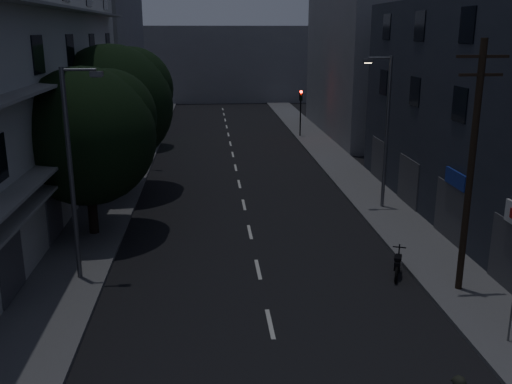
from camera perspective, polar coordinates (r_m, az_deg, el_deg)
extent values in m
plane|color=black|center=(36.66, -1.73, 1.01)|extent=(160.00, 160.00, 0.00)
cube|color=#565659|center=(37.01, -13.41, 0.84)|extent=(3.00, 90.00, 0.15)
cube|color=#565659|center=(37.78, 9.70, 1.35)|extent=(3.00, 90.00, 0.15)
cube|color=beige|center=(19.40, 1.42, -13.03)|extent=(0.15, 2.00, 0.01)
cube|color=beige|center=(23.43, 0.21, -7.74)|extent=(0.15, 2.00, 0.01)
cube|color=beige|center=(27.60, -0.62, -4.01)|extent=(0.15, 2.00, 0.01)
cube|color=beige|center=(31.86, -1.23, -1.27)|extent=(0.15, 2.00, 0.01)
cube|color=beige|center=(36.17, -1.69, 0.81)|extent=(0.15, 2.00, 0.01)
cube|color=beige|center=(40.53, -2.05, 2.45)|extent=(0.15, 2.00, 0.01)
cube|color=beige|center=(44.92, -2.34, 3.78)|extent=(0.15, 2.00, 0.01)
cube|color=beige|center=(49.32, -2.58, 4.86)|extent=(0.15, 2.00, 0.01)
cube|color=beige|center=(53.74, -2.78, 5.77)|extent=(0.15, 2.00, 0.01)
cube|color=beige|center=(58.18, -2.96, 6.54)|extent=(0.15, 2.00, 0.01)
cube|color=beige|center=(62.62, -3.10, 7.20)|extent=(0.15, 2.00, 0.01)
cube|color=beige|center=(67.07, -3.23, 7.77)|extent=(0.15, 2.00, 0.01)
cube|color=beige|center=(71.53, -3.35, 8.27)|extent=(0.15, 2.00, 0.01)
cube|color=black|center=(21.91, -23.47, -5.20)|extent=(0.06, 1.60, 1.60)
cube|color=black|center=(27.36, -19.65, -0.74)|extent=(0.06, 1.60, 1.60)
cube|color=black|center=(33.01, -17.13, 2.21)|extent=(0.06, 1.60, 1.60)
cube|color=black|center=(38.76, -15.34, 4.30)|extent=(0.06, 1.60, 1.60)
cube|color=black|center=(44.57, -14.01, 5.84)|extent=(0.06, 1.60, 1.60)
cube|color=black|center=(26.68, -20.29, 5.86)|extent=(0.06, 1.60, 1.60)
cube|color=black|center=(32.44, -17.59, 7.71)|extent=(0.06, 1.60, 1.60)
cube|color=black|center=(38.28, -15.69, 8.99)|extent=(0.06, 1.60, 1.60)
cube|color=black|center=(44.16, -14.29, 9.93)|extent=(0.06, 1.60, 1.60)
cube|color=black|center=(26.37, -20.96, 12.71)|extent=(0.06, 1.60, 1.60)
cube|color=black|center=(32.19, -18.07, 13.35)|extent=(0.06, 1.60, 1.60)
cube|color=black|center=(38.06, -16.06, 13.77)|extent=(0.06, 1.60, 1.60)
cube|color=black|center=(43.97, -14.58, 14.07)|extent=(0.06, 1.60, 1.60)
cube|color=gray|center=(29.63, -17.70, 4.63)|extent=(1.00, 32.40, 0.12)
cube|color=gray|center=(29.22, -18.23, 10.79)|extent=(1.00, 32.40, 0.12)
cube|color=gray|center=(29.16, -18.79, 17.05)|extent=(1.00, 32.40, 0.12)
cube|color=gray|center=(29.83, -17.74, 2.93)|extent=(0.80, 32.40, 0.12)
cube|color=#424247|center=(22.12, -23.28, -6.65)|extent=(0.06, 2.40, 2.40)
cube|color=#424247|center=(27.53, -19.52, -1.94)|extent=(0.06, 2.40, 2.40)
cube|color=#424247|center=(33.14, -17.03, 1.20)|extent=(0.06, 2.40, 2.40)
cube|color=#424247|center=(38.87, -15.26, 3.43)|extent=(0.06, 2.40, 2.40)
cube|color=#424247|center=(44.67, -13.95, 5.08)|extent=(0.06, 2.40, 2.40)
cube|color=black|center=(26.43, 19.70, 8.25)|extent=(0.06, 1.40, 1.50)
cube|color=black|center=(31.49, 15.60, 9.66)|extent=(0.06, 1.40, 1.50)
cube|color=black|center=(36.68, 12.63, 10.65)|extent=(0.06, 1.40, 1.50)
cube|color=black|center=(26.26, 20.39, 15.39)|extent=(0.06, 1.40, 1.50)
cube|color=black|center=(31.34, 16.06, 15.66)|extent=(0.06, 1.40, 1.50)
cube|color=black|center=(36.55, 12.95, 15.80)|extent=(0.06, 1.40, 1.50)
cube|color=#424247|center=(22.80, 24.15, -6.09)|extent=(0.06, 3.00, 2.60)
cube|color=#424247|center=(27.43, 18.74, -1.93)|extent=(0.06, 3.00, 2.60)
cube|color=#424247|center=(32.34, 14.95, 1.01)|extent=(0.06, 3.00, 2.60)
cube|color=#424247|center=(37.40, 12.17, 3.16)|extent=(0.06, 3.00, 2.60)
cube|color=navy|center=(26.52, 19.35, 1.24)|extent=(0.12, 2.00, 0.70)
cube|color=slate|center=(59.27, -15.14, 13.97)|extent=(6.00, 20.00, 16.00)
cube|color=slate|center=(54.28, 10.22, 12.55)|extent=(6.00, 20.00, 13.00)
cube|color=slate|center=(80.53, -3.60, 12.68)|extent=(24.00, 8.00, 10.00)
cylinder|color=black|center=(27.55, -16.17, 0.19)|extent=(0.44, 0.44, 4.19)
sphere|color=black|center=(27.01, -16.58, 5.34)|extent=(6.28, 6.28, 6.28)
sphere|color=black|center=(27.48, -14.45, 7.32)|extent=(4.40, 4.40, 4.40)
sphere|color=black|center=(26.50, -18.59, 6.01)|extent=(4.08, 4.08, 4.08)
cylinder|color=black|center=(34.65, -13.84, 3.85)|extent=(0.44, 0.44, 4.61)
sphere|color=black|center=(34.20, -14.15, 8.39)|extent=(6.94, 6.94, 6.94)
sphere|color=black|center=(34.82, -12.31, 10.06)|extent=(4.86, 4.86, 4.86)
sphere|color=black|center=(33.62, -15.87, 9.04)|extent=(4.51, 4.51, 4.51)
cylinder|color=black|center=(48.07, -11.71, 6.51)|extent=(0.44, 0.44, 3.43)
sphere|color=black|center=(47.79, -11.85, 8.94)|extent=(5.11, 5.11, 5.11)
sphere|color=black|center=(48.27, -10.89, 9.82)|extent=(3.58, 3.58, 3.58)
sphere|color=black|center=(47.32, -12.72, 9.29)|extent=(3.32, 3.32, 3.32)
cylinder|color=black|center=(52.13, 4.46, 7.37)|extent=(0.12, 0.12, 3.20)
cube|color=black|center=(51.87, 4.51, 9.61)|extent=(0.28, 0.22, 0.90)
sphere|color=#FF0C05|center=(51.69, 4.54, 9.96)|extent=(0.22, 0.22, 0.22)
sphere|color=#3F330C|center=(51.72, 4.54, 9.63)|extent=(0.22, 0.22, 0.22)
sphere|color=black|center=(51.75, 4.53, 9.30)|extent=(0.22, 0.22, 0.22)
cylinder|color=black|center=(52.22, -10.03, 7.19)|extent=(0.12, 0.12, 3.20)
cube|color=black|center=(51.96, -10.14, 9.43)|extent=(0.28, 0.22, 0.90)
sphere|color=black|center=(51.78, -10.17, 9.77)|extent=(0.22, 0.22, 0.22)
sphere|color=#3F330C|center=(51.81, -10.16, 9.44)|extent=(0.22, 0.22, 0.22)
sphere|color=#0CFF26|center=(51.84, -10.14, 9.11)|extent=(0.22, 0.22, 0.22)
cylinder|color=#56585E|center=(22.15, -18.00, 1.41)|extent=(0.18, 0.18, 8.00)
cylinder|color=#56585E|center=(21.43, -17.30, 11.60)|extent=(1.20, 0.10, 0.10)
cube|color=#56585E|center=(21.33, -15.66, 11.31)|extent=(0.45, 0.25, 0.18)
cube|color=#4C4C4C|center=(21.33, -15.64, 11.04)|extent=(0.35, 0.18, 0.04)
cylinder|color=slate|center=(30.94, 12.92, 5.71)|extent=(0.18, 0.18, 8.00)
cylinder|color=slate|center=(30.34, 12.27, 12.98)|extent=(1.20, 0.10, 0.10)
cube|color=slate|center=(30.18, 11.14, 12.75)|extent=(0.45, 0.25, 0.18)
cube|color=#FFD88C|center=(30.19, 11.13, 12.56)|extent=(0.35, 0.18, 0.04)
cylinder|color=slate|center=(40.27, -12.43, 8.01)|extent=(0.18, 0.18, 8.00)
cylinder|color=slate|center=(39.88, -11.89, 13.60)|extent=(1.20, 0.10, 0.10)
cube|color=slate|center=(39.82, -11.00, 13.43)|extent=(0.45, 0.25, 0.18)
cube|color=#4C4C4C|center=(39.82, -10.99, 13.29)|extent=(0.35, 0.18, 0.04)
cylinder|color=black|center=(21.34, 20.67, 2.02)|extent=(0.24, 0.24, 9.00)
cube|color=black|center=(20.83, 21.73, 12.49)|extent=(1.80, 0.10, 0.10)
cube|color=black|center=(20.86, 21.56, 10.85)|extent=(1.50, 0.10, 0.10)
torus|color=black|center=(22.87, 13.86, -8.07)|extent=(0.34, 0.66, 0.67)
torus|color=black|center=(23.92, 14.03, -7.00)|extent=(0.34, 0.66, 0.67)
cube|color=black|center=(23.28, 13.99, -6.84)|extent=(0.61, 1.05, 0.33)
cube|color=black|center=(23.06, 14.01, -6.41)|extent=(0.42, 0.50, 0.09)
cylinder|color=black|center=(23.72, 14.09, -6.10)|extent=(0.21, 0.40, 0.79)
cube|color=black|center=(23.70, 14.15, -5.38)|extent=(0.50, 0.23, 0.04)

